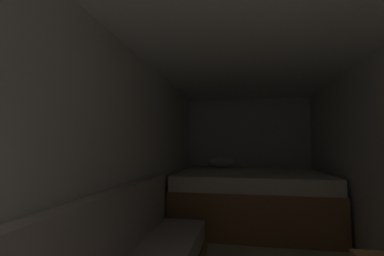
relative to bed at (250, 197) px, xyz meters
The scene contains 4 objects.
wall_back 1.16m from the bed, 89.71° to the left, with size 2.36×0.05×2.08m, color silver.
wall_left 2.14m from the bed, 124.33° to the right, with size 0.05×5.25×2.08m, color silver.
ceiling_slab 2.40m from the bed, 89.83° to the right, with size 2.36×5.25×0.05m, color white.
bed is the anchor object (origin of this frame).
Camera 1 is at (-0.13, -0.38, 1.18)m, focal length 24.52 mm.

